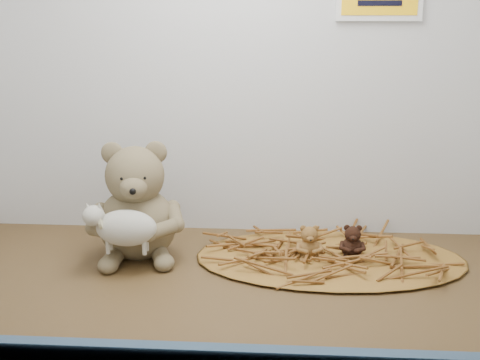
# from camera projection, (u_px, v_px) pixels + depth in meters

# --- Properties ---
(alcove_shell) EXTENTS (1.20, 0.60, 0.90)m
(alcove_shell) POSITION_uv_depth(u_px,v_px,m) (231.00, 41.00, 1.12)
(alcove_shell) COLOR #3E2C15
(alcove_shell) RESTS_ON ground
(front_rail) EXTENTS (1.19, 0.02, 0.04)m
(front_rail) POSITION_uv_depth(u_px,v_px,m) (211.00, 358.00, 0.87)
(front_rail) COLOR #3B5470
(front_rail) RESTS_ON shelf_floor
(straw_bed) EXTENTS (0.56, 0.33, 0.01)m
(straw_bed) POSITION_uv_depth(u_px,v_px,m) (330.00, 258.00, 1.26)
(straw_bed) COLOR brown
(straw_bed) RESTS_ON shelf_floor
(main_teddy) EXTENTS (0.23, 0.24, 0.25)m
(main_teddy) POSITION_uv_depth(u_px,v_px,m) (136.00, 200.00, 1.25)
(main_teddy) COLOR olive
(main_teddy) RESTS_ON shelf_floor
(toy_lamb) EXTENTS (0.16, 0.10, 0.10)m
(toy_lamb) POSITION_uv_depth(u_px,v_px,m) (126.00, 228.00, 1.18)
(toy_lamb) COLOR silver
(toy_lamb) RESTS_ON main_teddy
(mini_teddy_tan) EXTENTS (0.06, 0.06, 0.07)m
(mini_teddy_tan) POSITION_uv_depth(u_px,v_px,m) (309.00, 240.00, 1.24)
(mini_teddy_tan) COLOR brown
(mini_teddy_tan) RESTS_ON straw_bed
(mini_teddy_brown) EXTENTS (0.06, 0.06, 0.07)m
(mini_teddy_brown) POSITION_uv_depth(u_px,v_px,m) (352.00, 240.00, 1.25)
(mini_teddy_brown) COLOR black
(mini_teddy_brown) RESTS_ON straw_bed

